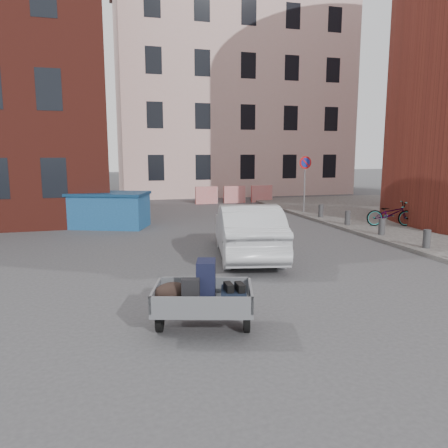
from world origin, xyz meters
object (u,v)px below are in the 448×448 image
object	(u,v)px
silver_car	(248,230)
bicycle	(390,214)
trailer	(202,296)
dumpster	(105,210)

from	to	relation	value
silver_car	bicycle	bearing A→B (deg)	-146.09
silver_car	bicycle	distance (m)	7.35
trailer	silver_car	distance (m)	5.41
trailer	dumpster	world-z (taller)	dumpster
trailer	silver_car	bearing A→B (deg)	79.54
dumpster	silver_car	world-z (taller)	silver_car
silver_car	dumpster	bearing A→B (deg)	-46.91
silver_car	bicycle	xyz separation A→B (m)	(6.79, 2.82, -0.16)
dumpster	trailer	bearing A→B (deg)	-60.90
silver_car	bicycle	size ratio (longest dim) A/B	2.53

